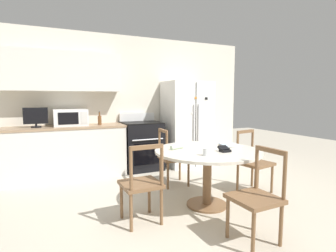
# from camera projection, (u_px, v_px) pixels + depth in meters

# --- Properties ---
(ground_plane) EXTENTS (14.00, 14.00, 0.00)m
(ground_plane) POSITION_uv_depth(u_px,v_px,m) (193.00, 218.00, 3.04)
(ground_plane) COLOR beige
(back_wall) EXTENTS (5.20, 0.44, 2.60)m
(back_wall) POSITION_uv_depth(u_px,v_px,m) (114.00, 95.00, 5.11)
(back_wall) COLOR silver
(back_wall) RESTS_ON ground_plane
(kitchen_counter) EXTENTS (1.99, 0.64, 0.90)m
(kitchen_counter) POSITION_uv_depth(u_px,v_px,m) (67.00, 152.00, 4.56)
(kitchen_counter) COLOR silver
(kitchen_counter) RESTS_ON ground_plane
(refrigerator) EXTENTS (0.89, 0.76, 1.71)m
(refrigerator) POSITION_uv_depth(u_px,v_px,m) (187.00, 124.00, 5.41)
(refrigerator) COLOR white
(refrigerator) RESTS_ON ground_plane
(oven_range) EXTENTS (0.72, 0.68, 1.08)m
(oven_range) POSITION_uv_depth(u_px,v_px,m) (142.00, 145.00, 5.10)
(oven_range) COLOR black
(oven_range) RESTS_ON ground_plane
(microwave) EXTENTS (0.56, 0.37, 0.29)m
(microwave) POSITION_uv_depth(u_px,v_px,m) (71.00, 118.00, 4.56)
(microwave) COLOR white
(microwave) RESTS_ON kitchen_counter
(countertop_tv) EXTENTS (0.37, 0.16, 0.33)m
(countertop_tv) POSITION_uv_depth(u_px,v_px,m) (36.00, 117.00, 4.29)
(countertop_tv) COLOR black
(countertop_tv) RESTS_ON kitchen_counter
(counter_bottle) EXTENTS (0.07, 0.07, 0.24)m
(counter_bottle) POSITION_uv_depth(u_px,v_px,m) (100.00, 120.00, 4.73)
(counter_bottle) COLOR brown
(counter_bottle) RESTS_ON kitchen_counter
(dining_table) EXTENTS (1.34, 1.34, 0.73)m
(dining_table) POSITION_uv_depth(u_px,v_px,m) (207.00, 159.00, 3.32)
(dining_table) COLOR beige
(dining_table) RESTS_ON ground_plane
(dining_chair_left) EXTENTS (0.44, 0.44, 0.90)m
(dining_chair_left) POSITION_uv_depth(u_px,v_px,m) (142.00, 184.00, 2.88)
(dining_chair_left) COLOR brown
(dining_chair_left) RESTS_ON ground_plane
(dining_chair_far) EXTENTS (0.45, 0.45, 0.90)m
(dining_chair_far) POSITION_uv_depth(u_px,v_px,m) (172.00, 158.00, 4.15)
(dining_chair_far) COLOR brown
(dining_chair_far) RESTS_ON ground_plane
(dining_chair_right) EXTENTS (0.49, 0.49, 0.90)m
(dining_chair_right) POSITION_uv_depth(u_px,v_px,m) (253.00, 163.00, 3.86)
(dining_chair_right) COLOR brown
(dining_chair_right) RESTS_ON ground_plane
(dining_chair_near) EXTENTS (0.44, 0.44, 0.90)m
(dining_chair_near) POSITION_uv_depth(u_px,v_px,m) (257.00, 198.00, 2.50)
(dining_chair_near) COLOR brown
(dining_chair_near) RESTS_ON ground_plane
(candle_glass) EXTENTS (0.08, 0.08, 0.09)m
(candle_glass) POSITION_uv_depth(u_px,v_px,m) (206.00, 152.00, 2.97)
(candle_glass) COLOR silver
(candle_glass) RESTS_ON dining_table
(folded_napkin) EXTENTS (0.20, 0.11, 0.05)m
(folded_napkin) POSITION_uv_depth(u_px,v_px,m) (177.00, 147.00, 3.35)
(folded_napkin) COLOR beige
(folded_napkin) RESTS_ON dining_table
(wallet) EXTENTS (0.13, 0.13, 0.07)m
(wallet) POSITION_uv_depth(u_px,v_px,m) (224.00, 149.00, 3.19)
(wallet) COLOR black
(wallet) RESTS_ON dining_table
(mail_stack) EXTENTS (0.31, 0.36, 0.02)m
(mail_stack) POSITION_uv_depth(u_px,v_px,m) (230.00, 145.00, 3.55)
(mail_stack) COLOR white
(mail_stack) RESTS_ON dining_table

